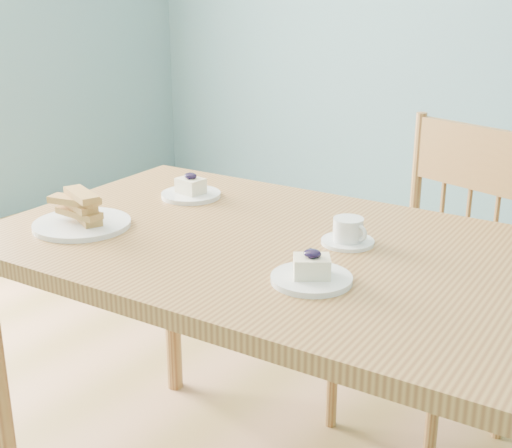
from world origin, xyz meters
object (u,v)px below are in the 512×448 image
object	(u,v)px
dining_table	(296,277)
biscotti_plate	(81,215)
cheesecake_plate_near	(312,274)
coffee_cup	(348,233)
cheesecake_plate_far	(191,191)
dining_chair	(434,285)

from	to	relation	value
dining_table	biscotti_plate	world-z (taller)	biscotti_plate
cheesecake_plate_near	coffee_cup	distance (m)	0.24
dining_table	cheesecake_plate_far	size ratio (longest dim) A/B	9.28
cheesecake_plate_near	cheesecake_plate_far	distance (m)	0.64
dining_chair	coffee_cup	bearing A→B (deg)	-77.87
dining_table	cheesecake_plate_far	xyz separation A→B (m)	(-0.45, 0.13, 0.09)
dining_chair	cheesecake_plate_far	distance (m)	0.77
cheesecake_plate_far	biscotti_plate	xyz separation A→B (m)	(-0.04, -0.34, 0.01)
dining_table	dining_chair	bearing A→B (deg)	76.19
biscotti_plate	cheesecake_plate_near	bearing A→B (deg)	6.46
dining_table	coffee_cup	size ratio (longest dim) A/B	12.50
cheesecake_plate_near	coffee_cup	world-z (taller)	cheesecake_plate_near
dining_table	coffee_cup	world-z (taller)	coffee_cup
coffee_cup	dining_table	bearing A→B (deg)	-123.53
cheesecake_plate_near	biscotti_plate	world-z (taller)	biscotti_plate
dining_table	cheesecake_plate_near	xyz separation A→B (m)	(0.14, -0.14, 0.09)
coffee_cup	cheesecake_plate_near	bearing A→B (deg)	-66.29
coffee_cup	cheesecake_plate_far	bearing A→B (deg)	-174.32
cheesecake_plate_near	cheesecake_plate_far	world-z (taller)	same
dining_chair	biscotti_plate	world-z (taller)	dining_chair
dining_table	dining_chair	distance (m)	0.64
dining_table	biscotti_plate	distance (m)	0.54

